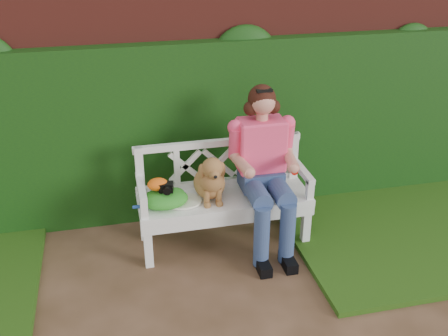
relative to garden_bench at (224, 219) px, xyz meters
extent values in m
plane|color=#442E1B|center=(-0.50, -1.08, -0.24)|extent=(60.00, 60.00, 0.00)
cube|color=maroon|center=(-0.50, 0.82, 0.86)|extent=(10.00, 0.30, 2.20)
cube|color=#18480D|center=(-0.50, 0.60, 0.61)|extent=(10.00, 0.18, 1.70)
cube|color=#16340B|center=(1.90, -0.18, -0.21)|extent=(2.60, 2.00, 0.05)
cube|color=black|center=(-0.50, -0.05, 0.41)|extent=(0.13, 0.11, 0.08)
ellipsoid|color=#E95B0F|center=(-0.57, -0.02, 0.43)|extent=(0.21, 0.18, 0.11)
camera|label=1|loc=(-0.90, -3.89, 2.49)|focal=42.00mm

